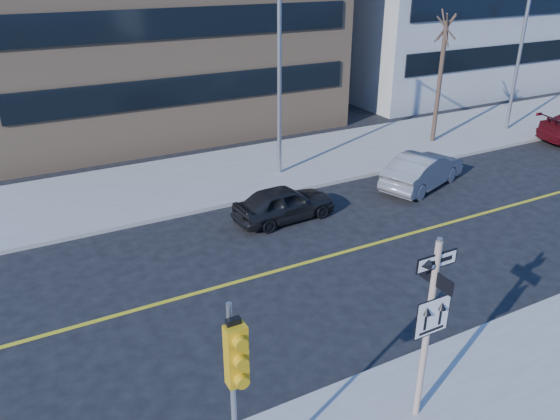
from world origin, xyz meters
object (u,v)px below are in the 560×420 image
parked_car_a (284,203)px  streetlight_a (282,65)px  street_tree_west (446,31)px  traffic_signal (236,371)px  parked_car_b (423,170)px  sign_pole (429,322)px  streetlight_b (526,42)px

parked_car_a → streetlight_a: (1.90, 3.70, 4.11)m
street_tree_west → parked_car_a: bearing=-158.7°
traffic_signal → parked_car_b: size_ratio=0.92×
traffic_signal → streetlight_a: streetlight_a is taller
sign_pole → parked_car_a: bearing=77.6°
streetlight_a → traffic_signal: bearing=-120.8°
streetlight_a → street_tree_west: size_ratio=1.26×
parked_car_a → parked_car_b: size_ratio=0.86×
traffic_signal → street_tree_west: 22.14m
streetlight_a → streetlight_b: same height
parked_car_a → streetlight_a: size_ratio=0.47×
sign_pole → traffic_signal: bearing=-177.9°
parked_car_b → streetlight_b: streetlight_b is taller
parked_car_a → streetlight_b: bearing=-80.2°
sign_pole → streetlight_b: 22.48m
traffic_signal → parked_car_b: traffic_signal is taller
parked_car_b → streetlight_b: (9.39, 3.62, 4.04)m
sign_pole → streetlight_a: 14.05m
parked_car_a → streetlight_a: streetlight_a is taller
streetlight_b → street_tree_west: streetlight_b is taller
sign_pole → parked_car_b: sign_pole is taller
parked_car_b → streetlight_a: streetlight_a is taller
traffic_signal → parked_car_a: bearing=57.9°
traffic_signal → streetlight_a: 15.72m
sign_pole → parked_car_a: 9.96m
parked_car_a → streetlight_a: bearing=-30.5°
traffic_signal → parked_car_a: traffic_signal is taller
parked_car_b → parked_car_a: bearing=71.0°
sign_pole → streetlight_b: (18.00, 13.27, 2.32)m
streetlight_b → traffic_signal: bearing=-148.6°
streetlight_a → streetlight_b: bearing=0.0°
sign_pole → parked_car_b: bearing=48.3°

